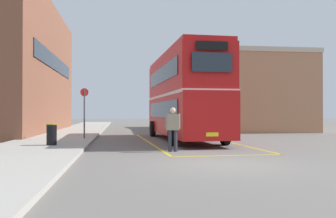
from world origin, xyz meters
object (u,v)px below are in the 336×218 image
(litter_bin, at_px, (52,134))
(pedestrian_boarding, at_px, (173,126))
(single_deck_bus, at_px, (178,112))
(bus_stop_sign, at_px, (84,108))
(double_decker_bus, at_px, (183,95))

(litter_bin, bearing_deg, pedestrian_boarding, -21.84)
(single_deck_bus, xyz_separation_m, pedestrian_boarding, (-3.48, -20.96, -0.64))
(bus_stop_sign, bearing_deg, single_deck_bus, 63.51)
(pedestrian_boarding, bearing_deg, bus_stop_sign, 123.50)
(double_decker_bus, distance_m, single_deck_bus, 15.28)
(litter_bin, height_order, bus_stop_sign, bus_stop_sign)
(pedestrian_boarding, bearing_deg, double_decker_bus, 76.16)
(litter_bin, bearing_deg, single_deck_bus, 66.03)
(pedestrian_boarding, height_order, litter_bin, pedestrian_boarding)
(double_decker_bus, xyz_separation_m, single_deck_bus, (2.04, 15.12, -0.87))
(double_decker_bus, xyz_separation_m, bus_stop_sign, (-5.41, 0.16, -0.74))
(double_decker_bus, height_order, litter_bin, double_decker_bus)
(pedestrian_boarding, relative_size, bus_stop_sign, 0.64)
(pedestrian_boarding, distance_m, litter_bin, 5.35)
(pedestrian_boarding, distance_m, bus_stop_sign, 7.23)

